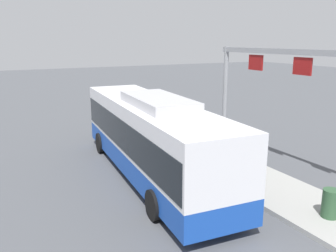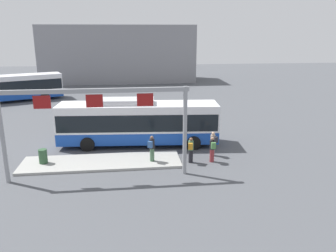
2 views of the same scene
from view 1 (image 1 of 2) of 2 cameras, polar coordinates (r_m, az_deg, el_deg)
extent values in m
plane|color=#4C4F54|center=(14.90, -2.81, -8.01)|extent=(120.00, 120.00, 0.00)
cube|color=#9E9E99|center=(14.69, 13.71, -8.40)|extent=(10.00, 2.80, 0.16)
cube|color=#1947AD|center=(14.63, -2.85, -5.19)|extent=(11.60, 3.39, 0.85)
cube|color=silver|center=(14.24, -2.91, 0.05)|extent=(11.60, 3.39, 1.90)
cube|color=black|center=(14.29, -2.90, -0.73)|extent=(11.38, 3.41, 1.20)
cube|color=black|center=(19.63, -8.83, 3.41)|extent=(0.21, 2.12, 1.50)
cube|color=#B7B7BC|center=(13.23, -1.66, 4.00)|extent=(4.13, 2.06, 0.36)
cube|color=orange|center=(19.43, -8.86, 5.84)|extent=(0.26, 1.75, 0.28)
cylinder|color=black|center=(17.99, -10.85, -2.70)|extent=(1.02, 0.38, 1.00)
cylinder|color=black|center=(18.62, -3.64, -1.91)|extent=(1.02, 0.38, 1.00)
cylinder|color=black|center=(11.30, -2.21, -12.63)|extent=(1.02, 0.38, 1.00)
cylinder|color=black|center=(12.28, 8.47, -10.53)|extent=(1.02, 0.38, 1.00)
cylinder|color=gray|center=(20.10, -1.35, -0.93)|extent=(0.38, 0.38, 0.85)
cylinder|color=gray|center=(19.93, -1.36, 1.08)|extent=(0.47, 0.47, 0.60)
sphere|color=tan|center=(19.85, -1.37, 2.24)|extent=(0.22, 0.22, 0.22)
cube|color=#26262D|center=(20.14, -0.96, 1.31)|extent=(0.33, 0.30, 0.40)
cylinder|color=maroon|center=(20.33, 1.80, -0.77)|extent=(0.29, 0.29, 0.85)
cylinder|color=black|center=(20.16, 1.81, 1.22)|extent=(0.36, 0.36, 0.60)
sphere|color=#9E755B|center=(20.07, 1.82, 2.37)|extent=(0.22, 0.22, 0.22)
cube|color=#4C8447|center=(20.29, 2.43, 1.39)|extent=(0.29, 0.19, 0.40)
cylinder|color=black|center=(19.17, 3.74, -1.69)|extent=(0.35, 0.35, 0.85)
cylinder|color=#476B4C|center=(18.99, 3.78, 0.42)|extent=(0.42, 0.42, 0.60)
sphere|color=brown|center=(18.90, 3.80, 1.63)|extent=(0.22, 0.22, 0.22)
cube|color=#BF7F1E|center=(19.05, 4.53, 0.54)|extent=(0.32, 0.25, 0.40)
cylinder|color=#476B4C|center=(17.08, 7.63, -3.17)|extent=(0.38, 0.38, 0.85)
cylinder|color=black|center=(16.88, 7.70, -0.81)|extent=(0.47, 0.47, 0.60)
sphere|color=brown|center=(16.78, 7.75, 0.54)|extent=(0.22, 0.22, 0.22)
cube|color=#335993|center=(16.90, 8.59, -0.72)|extent=(0.33, 0.30, 0.40)
cylinder|color=gray|center=(19.08, 9.22, 4.77)|extent=(0.24, 0.24, 5.20)
cube|color=gray|center=(15.20, 21.11, 11.09)|extent=(10.34, 0.20, 0.24)
cube|color=maroon|center=(15.23, 20.93, 9.03)|extent=(0.90, 0.08, 0.70)
cube|color=maroon|center=(17.16, 14.02, 9.95)|extent=(0.90, 0.08, 0.70)
cylinder|color=#2D5133|center=(12.21, 24.82, -11.30)|extent=(0.52, 0.52, 0.90)
camera|label=2|loc=(32.03, 41.95, 15.11)|focal=36.19mm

